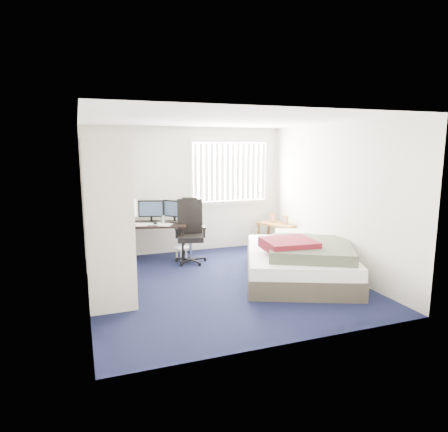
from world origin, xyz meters
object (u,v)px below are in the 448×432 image
Objects in this scene: office_chair at (190,237)px; bed at (299,260)px; nightstand at (278,226)px; desk at (149,221)px.

office_chair reaches higher than bed.
nightstand is 1.80m from bed.
office_chair is 2.09m from bed.
bed is (2.09, -1.96, -0.44)m from desk.
nightstand is at bearing 5.42° from office_chair.
desk is at bearing 148.72° from office_chair.
desk is 2.62m from nightstand.
desk reaches higher than bed.
office_chair is 1.91m from nightstand.
office_chair is at bearing -31.28° from desk.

